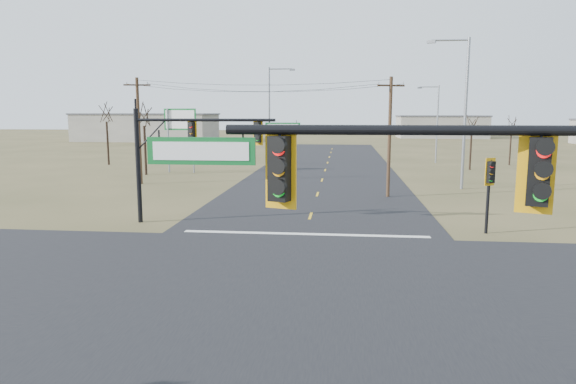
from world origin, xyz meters
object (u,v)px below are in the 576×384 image
Objects in this scene: bare_tree_a at (144,114)px; bare_tree_d at (512,123)px; streetlight_c at (271,111)px; mast_arm_near at (535,200)px; utility_pole_far at (139,129)px; streetlight_a at (462,105)px; mast_arm_far at (197,141)px; streetlight_b at (436,120)px; highway_sign at (180,128)px; bare_tree_b at (106,112)px; bare_tree_c at (472,124)px; utility_pole_near at (390,135)px; pedestal_signal_ne at (490,178)px.

bare_tree_a is 1.24× the size of bare_tree_d.
bare_tree_d is at bearing 3.09° from streetlight_c.
utility_pole_far is at bearing 140.17° from mast_arm_near.
streetlight_a reaches higher than mast_arm_near.
mast_arm_far is 17.34m from utility_pole_far.
bare_tree_a is (-29.52, -15.19, 0.69)m from streetlight_b.
streetlight_c is 15.21m from bare_tree_a.
highway_sign is 12.70m from bare_tree_b.
bare_tree_c reaches higher than bare_tree_d.
bare_tree_a is at bearing -169.24° from streetlight_b.
utility_pole_near is at bearing -122.92° from bare_tree_d.
bare_tree_b is (-37.45, -6.31, 0.92)m from streetlight_b.
streetlight_c is at bearing 55.14° from highway_sign.
bare_tree_c is (31.95, 7.89, -1.08)m from bare_tree_a.
mast_arm_far is at bearing -57.33° from bare_tree_b.
streetlight_c is (-18.90, -4.32, 1.04)m from streetlight_b.
mast_arm_near is 33.31m from streetlight_a.
bare_tree_a is (-27.75, 6.24, -0.67)m from streetlight_a.
bare_tree_c is (10.25, 46.84, 0.17)m from mast_arm_near.
highway_sign reaches higher than bare_tree_d.
mast_arm_far is at bearing -62.74° from highway_sign.
mast_arm_far is 1.01× the size of utility_pole_far.
utility_pole_far is 0.96× the size of streetlight_b.
streetlight_a is 1.53× the size of bare_tree_b.
highway_sign is 26.45m from streetlight_a.
utility_pole_near is at bearing -26.83° from highway_sign.
utility_pole_far is 1.19× the size of bare_tree_a.
highway_sign reaches higher than mast_arm_near.
utility_pole_near reaches higher than bare_tree_d.
bare_tree_b is at bearing -174.30° from bare_tree_d.
streetlight_b is at bearing 10.57° from streetlight_c.
streetlight_a reaches higher than utility_pole_far.
bare_tree_b is at bearing 140.95° from mast_arm_near.
mast_arm_near is at bearing -102.34° from bare_tree_c.
mast_arm_near is 20.98m from mast_arm_far.
utility_pole_near is (10.82, 10.04, -0.07)m from mast_arm_far.
mast_arm_near reaches higher than bare_tree_d.
mast_arm_near is at bearing -77.59° from streetlight_a.
bare_tree_b is at bearing -176.16° from streetlight_c.
streetlight_a is (16.64, 14.58, 2.01)m from mast_arm_far.
mast_arm_near is at bearing -57.94° from highway_sign.
streetlight_a is at bearing -11.38° from highway_sign.
utility_pole_near is 24.50m from streetlight_c.
mast_arm_far is 14.76m from utility_pole_near.
pedestal_signal_ne is at bearing -74.23° from streetlight_a.
mast_arm_far is 1.21× the size of bare_tree_a.
utility_pole_near reaches higher than highway_sign.
mast_arm_near is 2.74× the size of pedestal_signal_ne.
pedestal_signal_ne is at bearing -42.17° from bare_tree_b.
utility_pole_far is 1.48× the size of bare_tree_d.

